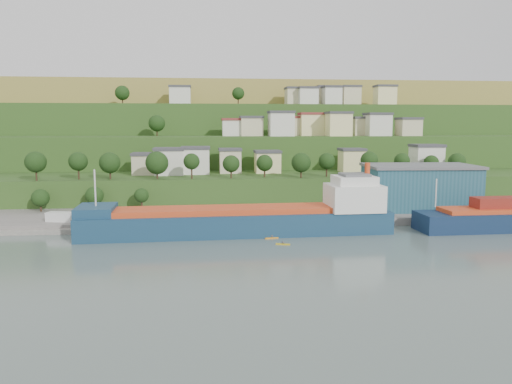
{
  "coord_description": "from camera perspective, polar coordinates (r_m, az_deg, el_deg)",
  "views": [
    {
      "loc": [
        -16.33,
        -108.65,
        26.05
      ],
      "look_at": [
        -3.56,
        15.0,
        9.45
      ],
      "focal_mm": 35.0,
      "sensor_mm": 36.0,
      "label": 1
    }
  ],
  "objects": [
    {
      "name": "quay",
      "position": [
        143.78,
        8.85,
        -2.92
      ],
      "size": [
        220.0,
        26.0,
        4.0
      ],
      "primitive_type": "cube",
      "color": "slate",
      "rests_on": "ground"
    },
    {
      "name": "hillside",
      "position": [
        279.05,
        -2.51,
        2.26
      ],
      "size": [
        360.0,
        211.02,
        96.0
      ],
      "color": "#284719",
      "rests_on": "ground"
    },
    {
      "name": "caravan",
      "position": [
        135.42,
        -21.44,
        -2.82
      ],
      "size": [
        7.24,
        4.37,
        3.15
      ],
      "primitive_type": "cube",
      "rotation": [
        0.0,
        0.0,
        -0.24
      ],
      "color": "silver",
      "rests_on": "pebble_beach"
    },
    {
      "name": "kayak_yellow",
      "position": [
        110.56,
        3.1,
        -5.91
      ],
      "size": [
        3.21,
        1.48,
        0.8
      ],
      "rotation": [
        0.0,
        0.0,
        -0.3
      ],
      "color": "gold",
      "rests_on": "ground"
    },
    {
      "name": "ground",
      "position": [
        112.92,
        2.59,
        -5.74
      ],
      "size": [
        500.0,
        500.0,
        0.0
      ],
      "primitive_type": "plane",
      "color": "#4E5F5B",
      "rests_on": "ground"
    },
    {
      "name": "cargo_ship_near",
      "position": [
        120.65,
        -1.0,
        -3.38
      ],
      "size": [
        74.92,
        14.18,
        19.17
      ],
      "rotation": [
        0.0,
        0.0,
        0.03
      ],
      "color": "navy",
      "rests_on": "ground"
    },
    {
      "name": "kayak_orange",
      "position": [
        116.45,
        1.83,
        -5.2
      ],
      "size": [
        3.42,
        1.11,
        0.84
      ],
      "rotation": [
        0.0,
        0.0,
        0.16
      ],
      "color": "orange",
      "rests_on": "ground"
    },
    {
      "name": "warehouse",
      "position": [
        152.72,
        18.18,
        0.6
      ],
      "size": [
        32.05,
        20.77,
        12.8
      ],
      "rotation": [
        0.0,
        0.0,
        -0.06
      ],
      "color": "#1E4D5C",
      "rests_on": "quay"
    },
    {
      "name": "pebble_beach",
      "position": [
        138.72,
        -22.02,
        -3.78
      ],
      "size": [
        40.0,
        18.0,
        2.4
      ],
      "primitive_type": "cube",
      "color": "slate",
      "rests_on": "ground"
    },
    {
      "name": "dinghy",
      "position": [
        130.85,
        -15.9,
        -3.44
      ],
      "size": [
        4.66,
        2.39,
        0.89
      ],
      "primitive_type": "cube",
      "rotation": [
        0.0,
        0.0,
        0.17
      ],
      "color": "silver",
      "rests_on": "pebble_beach"
    }
  ]
}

